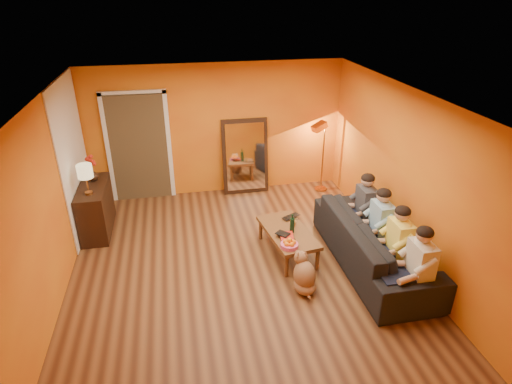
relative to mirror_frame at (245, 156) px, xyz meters
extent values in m
cube|color=brown|center=(-0.55, -2.63, -0.76)|extent=(5.00, 5.50, 0.00)
cube|color=white|center=(-0.55, -2.63, 1.84)|extent=(5.00, 5.50, 0.00)
cube|color=orange|center=(-0.55, 0.12, 0.54)|extent=(5.00, 0.00, 2.60)
cube|color=orange|center=(-3.05, -2.63, 0.54)|extent=(0.00, 5.50, 2.60)
cube|color=orange|center=(1.95, -2.63, 0.54)|extent=(0.00, 5.50, 2.60)
cube|color=white|center=(-3.04, -0.88, 0.54)|extent=(0.02, 1.90, 2.58)
cube|color=#3F2D19|center=(-2.05, 0.20, 0.29)|extent=(1.06, 0.30, 2.10)
cube|color=white|center=(-2.62, 0.08, 0.29)|extent=(0.08, 0.06, 2.20)
cube|color=white|center=(-1.48, 0.08, 0.29)|extent=(0.08, 0.06, 2.20)
cube|color=white|center=(-2.05, 0.08, 1.36)|extent=(1.22, 0.06, 0.08)
cube|color=black|center=(0.00, 0.00, 0.00)|extent=(0.92, 0.27, 1.51)
cube|color=white|center=(0.00, -0.04, 0.00)|extent=(0.78, 0.21, 1.35)
cube|color=black|center=(-2.79, -1.08, -0.34)|extent=(0.44, 1.18, 0.85)
imported|color=black|center=(1.45, -2.94, -0.38)|extent=(2.61, 1.02, 0.76)
cylinder|color=black|center=(0.30, -2.46, -0.18)|extent=(0.07, 0.07, 0.31)
imported|color=#B27F3F|center=(0.37, -2.29, -0.30)|extent=(0.12, 0.12, 0.09)
imported|color=black|center=(0.43, -2.06, -0.33)|extent=(0.38, 0.33, 0.03)
imported|color=black|center=(0.07, -2.61, -0.33)|extent=(0.24, 0.29, 0.03)
imported|color=red|center=(0.08, -2.60, -0.30)|extent=(0.24, 0.30, 0.02)
imported|color=black|center=(0.07, -2.62, -0.28)|extent=(0.24, 0.25, 0.02)
imported|color=black|center=(-2.79, -0.83, 0.19)|extent=(0.19, 0.19, 0.20)
camera|label=1|loc=(-1.35, -7.94, 3.14)|focal=30.00mm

